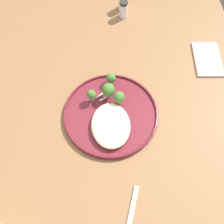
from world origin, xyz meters
TOP-DOWN VIEW (x-y plane):
  - ground at (0.00, 0.00)m, footprint 6.00×6.00m
  - wooden_dining_table at (0.00, 0.00)m, footprint 1.40×1.00m
  - dinner_plate at (0.03, 0.02)m, footprint 0.29×0.29m
  - noodle_bed at (0.08, 0.02)m, footprint 0.15×0.12m
  - seared_scallop_center_golden at (0.08, 0.00)m, footprint 0.03×0.03m
  - seared_scallop_tiny_bay at (0.07, 0.03)m, footprint 0.03×0.03m
  - seared_scallop_front_small at (0.11, 0.02)m, footprint 0.03×0.03m
  - seared_scallop_left_edge at (0.10, -0.00)m, footprint 0.02×0.02m
  - seared_scallop_large_seared at (0.10, 0.06)m, footprint 0.03×0.03m
  - broccoli_floret_front_edge at (-0.02, -0.03)m, footprint 0.03×0.03m
  - broccoli_floret_tall_stalk at (0.00, 0.05)m, footprint 0.03×0.03m
  - broccoli_floret_right_tilted at (-0.03, 0.02)m, footprint 0.04×0.04m
  - broccoli_floret_rear_charred at (-0.08, 0.03)m, footprint 0.03×0.03m
  - onion_sliver_pale_crescent at (-0.04, 0.01)m, footprint 0.04×0.05m
  - onion_sliver_long_sliver at (0.04, -0.00)m, footprint 0.04×0.02m
  - onion_sliver_short_strip at (-0.02, 0.01)m, footprint 0.02×0.04m
  - folded_napkin at (-0.16, 0.37)m, footprint 0.16×0.10m
  - salt_shaker at (-0.44, 0.10)m, footprint 0.03×0.03m
  - pepper_shaker at (-0.40, 0.10)m, footprint 0.03×0.03m

SIDE VIEW (x-z plane):
  - ground at x=0.00m, z-range 0.00..0.00m
  - wooden_dining_table at x=0.00m, z-range 0.29..1.03m
  - folded_napkin at x=-0.16m, z-range 0.74..0.75m
  - dinner_plate at x=0.03m, z-range 0.74..0.76m
  - onion_sliver_pale_crescent at x=-0.04m, z-range 0.75..0.76m
  - onion_sliver_long_sliver at x=0.04m, z-range 0.75..0.76m
  - onion_sliver_short_strip at x=-0.02m, z-range 0.75..0.76m
  - seared_scallop_left_edge at x=0.10m, z-range 0.75..0.77m
  - seared_scallop_front_small at x=0.11m, z-range 0.75..0.77m
  - seared_scallop_tiny_bay at x=0.07m, z-range 0.75..0.77m
  - seared_scallop_center_golden at x=0.08m, z-range 0.75..0.77m
  - seared_scallop_large_seared at x=0.10m, z-range 0.75..0.77m
  - noodle_bed at x=0.08m, z-range 0.75..0.78m
  - salt_shaker at x=-0.44m, z-range 0.74..0.81m
  - pepper_shaker at x=-0.40m, z-range 0.74..0.81m
  - broccoli_floret_rear_charred at x=-0.08m, z-range 0.75..0.80m
  - broccoli_floret_front_edge at x=-0.02m, z-range 0.76..0.81m
  - broccoli_floret_tall_stalk at x=0.00m, z-range 0.76..0.81m
  - broccoli_floret_right_tilted at x=-0.03m, z-range 0.76..0.82m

